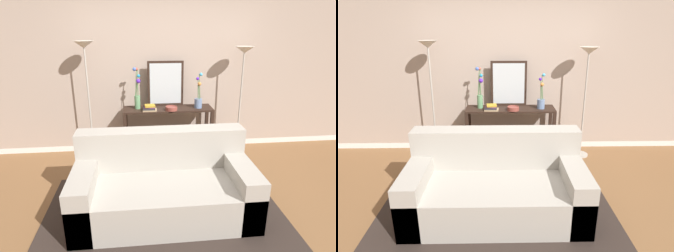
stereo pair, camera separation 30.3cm
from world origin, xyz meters
TOP-DOWN VIEW (x-y plane):
  - ground_plane at (0.00, 0.00)m, footprint 16.00×16.00m
  - back_wall at (0.00, 1.91)m, footprint 12.00×0.15m
  - area_rug at (-0.23, -0.10)m, footprint 2.65×1.92m
  - couch at (-0.23, 0.06)m, footprint 1.92×0.97m
  - console_table at (-0.03, 1.55)m, footprint 1.37×0.39m
  - floor_lamp_left at (-1.20, 1.50)m, footprint 0.28×0.28m
  - floor_lamp_right at (1.10, 1.50)m, footprint 0.28×0.28m
  - wall_mirror at (-0.05, 1.71)m, footprint 0.56×0.02m
  - vase_tall_flowers at (-0.49, 1.57)m, footprint 0.11×0.11m
  - vase_short_flowers at (0.44, 1.51)m, footprint 0.12×0.12m
  - fruit_bowl at (0.01, 1.42)m, footprint 0.18×0.18m
  - book_stack at (-0.32, 1.43)m, footprint 0.22×0.17m
  - book_row_under_console at (-0.41, 1.55)m, footprint 0.37×0.17m

SIDE VIEW (x-z plane):
  - ground_plane at x=0.00m, z-range -0.02..0.00m
  - area_rug at x=-0.23m, z-range 0.00..0.01m
  - book_row_under_console at x=-0.41m, z-range -0.01..0.12m
  - couch at x=-0.23m, z-range -0.13..0.75m
  - console_table at x=-0.03m, z-range 0.16..0.94m
  - fruit_bowl at x=0.01m, z-range 0.79..0.85m
  - book_stack at x=-0.32m, z-range 0.78..0.87m
  - vase_short_flowers at x=0.44m, z-range 0.65..1.19m
  - vase_tall_flowers at x=-0.49m, z-range 0.70..1.33m
  - wall_mirror at x=-0.05m, z-range 0.79..1.49m
  - floor_lamp_right at x=1.10m, z-range 0.49..2.20m
  - back_wall at x=0.00m, z-range 0.00..2.78m
  - floor_lamp_left at x=-1.20m, z-range 0.51..2.31m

